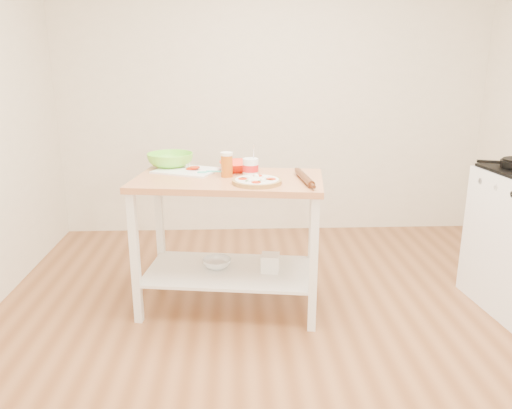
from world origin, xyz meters
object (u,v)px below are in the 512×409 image
Objects in this scene: knife at (177,166)px; green_bowl at (170,160)px; shelf_bin at (270,263)px; shelf_glass_bowl at (217,263)px; yogurt_tub at (251,168)px; pizza at (257,181)px; rolling_pin at (304,178)px; orange_bowl at (239,166)px; cutting_board at (187,170)px; spatula at (208,172)px; prep_island at (229,215)px; beer_pint at (227,164)px.

green_bowl is (-0.05, 0.05, 0.03)m from knife.
shelf_glass_bowl is at bearing 168.19° from shelf_bin.
knife reaches higher than shelf_glass_bowl.
yogurt_tub reaches higher than green_bowl.
pizza is 0.71m from shelf_glass_bowl.
rolling_pin is at bearing -27.36° from green_bowl.
pizza is 0.38m from orange_bowl.
cutting_board reaches higher than spatula.
orange_bowl reaches higher than shelf_bin.
shelf_bin is at bearing -49.00° from orange_bowl.
pizza reaches higher than rolling_pin.
prep_island is at bearing 137.07° from pizza.
knife is 0.08m from green_bowl.
green_bowl is (-0.28, 0.23, 0.03)m from spatula.
green_bowl reaches higher than orange_bowl.
beer_pint reaches higher than shelf_bin.
orange_bowl is 0.22m from yogurt_tub.
green_bowl is at bearing 137.64° from shelf_glass_bowl.
pizza is 1.91× the size of beer_pint.
pizza is 0.30m from rolling_pin.
green_bowl reaches higher than shelf_glass_bowl.
pizza is 0.77m from green_bowl.
green_bowl is at bearing 164.31° from knife.
pizza is at bearing -125.56° from shelf_bin.
beer_pint is 0.69m from shelf_glass_bowl.
cutting_board reaches higher than knife.
orange_bowl is (0.43, -0.09, 0.01)m from knife.
knife is (-0.54, 0.45, 0.00)m from pizza.
shelf_bin is (0.20, -0.23, -0.61)m from orange_bowl.
spatula reaches higher than shelf_glass_bowl.
green_bowl reaches higher than prep_island.
shelf_bin is at bearing 0.74° from knife.
spatula is 0.36m from green_bowl.
spatula is 0.72× the size of yogurt_tub.
shelf_glass_bowl is (0.04, -0.06, -0.63)m from spatula.
orange_bowl is (0.35, 0.00, 0.02)m from cutting_board.
knife is 1.29× the size of shelf_glass_bowl.
green_bowl is at bearing 151.63° from shelf_bin.
orange_bowl is (0.20, 0.10, 0.02)m from spatula.
spatula is (0.15, -0.10, 0.01)m from cutting_board.
spatula is 0.30m from yogurt_tub.
beer_pint is 0.51m from rolling_pin.
pizza is 0.18m from yogurt_tub.
shelf_bin is (0.36, -0.08, 0.03)m from shelf_glass_bowl.
spatula is at bearing 147.05° from beer_pint.
spatula is at bearing -8.76° from cutting_board.
spatula is 0.49× the size of green_bowl.
yogurt_tub is at bearing -10.12° from shelf_glass_bowl.
knife is (-0.23, 0.18, 0.00)m from spatula.
spatula is 0.98× the size of beer_pint.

